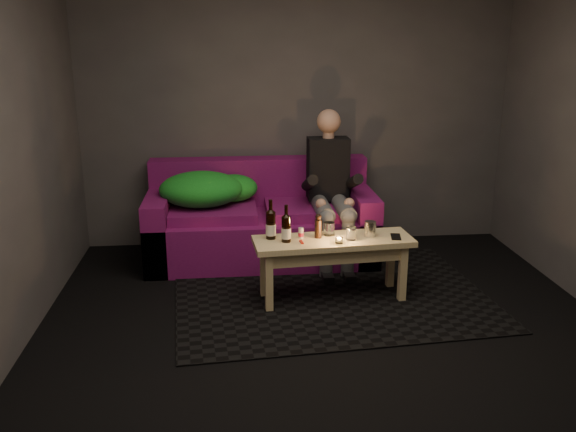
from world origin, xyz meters
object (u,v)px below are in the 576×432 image
(beer_bottle_a, at_px, (271,224))
(steel_cup, at_px, (370,229))
(person, at_px, (331,186))
(beer_bottle_b, at_px, (286,228))
(sofa, at_px, (261,224))
(coffee_table, at_px, (333,249))

(beer_bottle_a, xyz_separation_m, steel_cup, (0.75, -0.02, -0.05))
(person, relative_size, beer_bottle_b, 4.75)
(sofa, xyz_separation_m, coffee_table, (0.49, -0.98, 0.09))
(coffee_table, bearing_deg, beer_bottle_a, 174.44)
(sofa, height_order, beer_bottle_a, sofa)
(coffee_table, height_order, beer_bottle_b, beer_bottle_b)
(person, height_order, steel_cup, person)
(person, bearing_deg, coffee_table, -97.69)
(sofa, distance_m, steel_cup, 1.26)
(sofa, bearing_deg, beer_bottle_b, -82.49)
(beer_bottle_a, relative_size, beer_bottle_b, 1.07)
(sofa, bearing_deg, coffee_table, -63.33)
(beer_bottle_a, bearing_deg, sofa, 91.61)
(beer_bottle_a, bearing_deg, steel_cup, -1.75)
(sofa, distance_m, coffee_table, 1.10)
(person, height_order, beer_bottle_a, person)
(person, xyz_separation_m, coffee_table, (-0.11, -0.82, -0.29))
(beer_bottle_a, bearing_deg, person, 53.26)
(beer_bottle_a, height_order, beer_bottle_b, beer_bottle_a)
(beer_bottle_a, xyz_separation_m, beer_bottle_b, (0.11, -0.08, -0.01))
(person, bearing_deg, beer_bottle_a, -126.74)
(steel_cup, bearing_deg, beer_bottle_a, 178.25)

